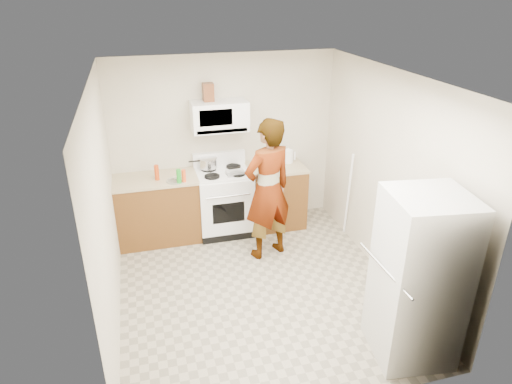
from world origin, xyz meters
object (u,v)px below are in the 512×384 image
object	(u,v)px
kettle	(288,156)
saucepan	(208,163)
microwave	(219,116)
gas_range	(224,200)
fridge	(418,279)
person	(268,190)

from	to	relation	value
kettle	saucepan	size ratio (longest dim) A/B	0.74
microwave	saucepan	xyz separation A→B (m)	(-0.18, 0.03, -0.68)
gas_range	kettle	size ratio (longest dim) A/B	6.12
gas_range	microwave	size ratio (longest dim) A/B	1.49
kettle	saucepan	bearing A→B (deg)	-177.13
microwave	fridge	size ratio (longest dim) A/B	0.45
person	fridge	size ratio (longest dim) A/B	1.11
gas_range	kettle	xyz separation A→B (m)	(1.00, 0.12, 0.54)
kettle	saucepan	xyz separation A→B (m)	(-1.18, 0.05, -0.00)
gas_range	kettle	distance (m)	1.14
gas_range	person	world-z (taller)	person
microwave	fridge	world-z (taller)	microwave
person	saucepan	bearing A→B (deg)	-75.60
fridge	person	bearing A→B (deg)	119.79
microwave	fridge	xyz separation A→B (m)	(1.27, -2.98, -0.85)
gas_range	saucepan	size ratio (longest dim) A/B	4.51
gas_range	microwave	distance (m)	1.22
fridge	saucepan	bearing A→B (deg)	123.39
microwave	kettle	distance (m)	1.20
gas_range	microwave	xyz separation A→B (m)	(0.00, 0.13, 1.21)
microwave	saucepan	distance (m)	0.70
person	gas_range	bearing A→B (deg)	-79.65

